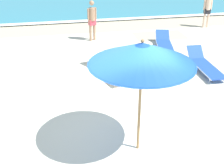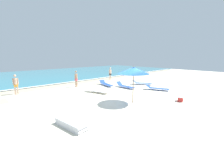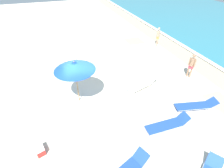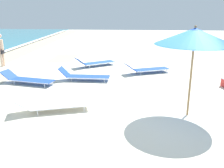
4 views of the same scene
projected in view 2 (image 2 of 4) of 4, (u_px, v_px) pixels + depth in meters
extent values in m
cube|color=beige|center=(122.00, 103.00, 10.87)|extent=(60.00, 60.00, 0.16)
cube|color=#B3A68B|center=(63.00, 85.00, 17.47)|extent=(57.00, 2.20, 0.00)
cube|color=#B3A68B|center=(99.00, 83.00, 18.46)|extent=(2.36, 1.41, 0.00)
cube|color=#B3A68B|center=(137.00, 80.00, 20.74)|extent=(2.84, 1.48, 0.00)
cube|color=teal|center=(34.00, 76.00, 25.13)|extent=(60.00, 19.85, 0.06)
cube|color=white|center=(60.00, 83.00, 18.10)|extent=(56.00, 0.44, 0.01)
cylinder|color=#9E7547|center=(133.00, 87.00, 10.54)|extent=(0.06, 0.06, 2.33)
cone|color=blue|center=(134.00, 71.00, 10.32)|extent=(2.19, 2.19, 0.45)
cylinder|color=#163D95|center=(133.00, 74.00, 10.36)|extent=(2.12, 2.12, 0.01)
sphere|color=#9E7547|center=(134.00, 67.00, 10.27)|extent=(0.07, 0.07, 0.07)
cube|color=white|center=(71.00, 126.00, 7.12)|extent=(0.82, 1.86, 0.03)
cube|color=silver|center=(71.00, 126.00, 7.13)|extent=(0.84, 1.90, 0.04)
cube|color=white|center=(71.00, 124.00, 7.08)|extent=(0.82, 1.86, 0.03)
cube|color=silver|center=(71.00, 125.00, 7.09)|extent=(0.84, 1.90, 0.04)
cube|color=white|center=(71.00, 122.00, 7.11)|extent=(0.82, 1.86, 0.03)
cube|color=silver|center=(71.00, 123.00, 7.11)|extent=(0.84, 1.90, 0.04)
cube|color=white|center=(71.00, 121.00, 7.06)|extent=(0.82, 1.86, 0.03)
cube|color=silver|center=(71.00, 121.00, 7.06)|extent=(0.84, 1.90, 0.04)
cube|color=blue|center=(144.00, 83.00, 17.51)|extent=(1.50, 1.82, 0.03)
cylinder|color=silver|center=(144.00, 84.00, 17.22)|extent=(1.02, 1.50, 0.03)
cylinder|color=silver|center=(144.00, 83.00, 17.79)|extent=(1.02, 1.50, 0.03)
cube|color=blue|center=(134.00, 81.00, 17.70)|extent=(0.73, 0.69, 0.37)
cylinder|color=silver|center=(150.00, 85.00, 17.13)|extent=(0.03, 0.03, 0.16)
cylinder|color=silver|center=(150.00, 84.00, 17.62)|extent=(0.03, 0.03, 0.16)
cylinder|color=silver|center=(138.00, 84.00, 17.42)|extent=(0.03, 0.03, 0.16)
cylinder|color=silver|center=(138.00, 83.00, 17.91)|extent=(0.03, 0.03, 0.16)
cube|color=blue|center=(160.00, 89.00, 14.61)|extent=(1.21, 1.86, 0.03)
cylinder|color=silver|center=(159.00, 89.00, 14.35)|extent=(0.68, 1.65, 0.03)
cylinder|color=silver|center=(160.00, 88.00, 14.88)|extent=(0.68, 1.65, 0.03)
cube|color=blue|center=(148.00, 86.00, 15.04)|extent=(0.71, 0.64, 0.35)
cylinder|color=silver|center=(167.00, 91.00, 14.12)|extent=(0.03, 0.03, 0.16)
cylinder|color=silver|center=(167.00, 90.00, 14.58)|extent=(0.03, 0.03, 0.16)
cylinder|color=silver|center=(152.00, 89.00, 14.68)|extent=(0.03, 0.03, 0.16)
cylinder|color=silver|center=(153.00, 88.00, 15.14)|extent=(0.03, 0.03, 0.16)
cube|color=blue|center=(127.00, 87.00, 15.57)|extent=(0.62, 1.82, 0.03)
cylinder|color=silver|center=(125.00, 87.00, 15.37)|extent=(0.05, 1.81, 0.03)
cylinder|color=silver|center=(129.00, 86.00, 15.77)|extent=(0.05, 1.81, 0.03)
cube|color=blue|center=(119.00, 83.00, 16.33)|extent=(0.58, 0.42, 0.41)
cylinder|color=silver|center=(130.00, 89.00, 14.91)|extent=(0.03, 0.03, 0.16)
cylinder|color=silver|center=(134.00, 88.00, 15.25)|extent=(0.03, 0.03, 0.16)
cylinder|color=silver|center=(120.00, 87.00, 15.93)|extent=(0.03, 0.03, 0.16)
cylinder|color=silver|center=(124.00, 86.00, 16.27)|extent=(0.03, 0.03, 0.16)
cube|color=white|center=(100.00, 91.00, 13.54)|extent=(1.10, 1.89, 0.03)
cylinder|color=silver|center=(98.00, 92.00, 13.28)|extent=(0.55, 1.72, 0.03)
cylinder|color=silver|center=(101.00, 91.00, 13.80)|extent=(0.55, 1.72, 0.03)
cube|color=white|center=(90.00, 88.00, 14.05)|extent=(0.69, 0.61, 0.34)
cylinder|color=silver|center=(105.00, 94.00, 13.00)|extent=(0.03, 0.03, 0.16)
cylinder|color=silver|center=(108.00, 93.00, 13.44)|extent=(0.03, 0.03, 0.16)
cylinder|color=silver|center=(92.00, 92.00, 13.68)|extent=(0.03, 0.03, 0.16)
cylinder|color=silver|center=(95.00, 91.00, 14.11)|extent=(0.03, 0.03, 0.16)
cube|color=blue|center=(107.00, 85.00, 16.69)|extent=(0.98, 1.93, 0.03)
cylinder|color=silver|center=(105.00, 85.00, 16.54)|extent=(0.43, 1.81, 0.03)
cylinder|color=silver|center=(109.00, 84.00, 16.85)|extent=(0.43, 1.81, 0.03)
cube|color=blue|center=(102.00, 82.00, 17.63)|extent=(0.66, 0.58, 0.35)
cylinder|color=silver|center=(108.00, 87.00, 15.98)|extent=(0.03, 0.03, 0.16)
cylinder|color=silver|center=(112.00, 86.00, 16.24)|extent=(0.03, 0.03, 0.16)
cylinder|color=silver|center=(102.00, 85.00, 17.19)|extent=(0.03, 0.03, 0.16)
cylinder|color=silver|center=(106.00, 84.00, 17.45)|extent=(0.03, 0.03, 0.16)
cylinder|color=tan|center=(18.00, 89.00, 13.00)|extent=(0.11, 0.11, 0.90)
cylinder|color=tan|center=(15.00, 90.00, 12.94)|extent=(0.11, 0.11, 0.90)
cube|color=gold|center=(16.00, 85.00, 12.90)|extent=(0.35, 0.30, 0.24)
cylinder|color=tan|center=(15.00, 81.00, 12.84)|extent=(0.27, 0.27, 0.55)
cylinder|color=tan|center=(18.00, 81.00, 12.89)|extent=(0.08, 0.08, 0.55)
cylinder|color=tan|center=(13.00, 81.00, 12.79)|extent=(0.08, 0.08, 0.55)
sphere|color=tan|center=(15.00, 76.00, 12.75)|extent=(0.21, 0.21, 0.21)
cylinder|color=beige|center=(111.00, 77.00, 20.86)|extent=(0.11, 0.11, 0.90)
cylinder|color=beige|center=(110.00, 77.00, 20.72)|extent=(0.11, 0.11, 0.90)
cube|color=black|center=(110.00, 74.00, 20.72)|extent=(0.30, 0.18, 0.24)
cylinder|color=beige|center=(110.00, 72.00, 20.65)|extent=(0.27, 0.27, 0.55)
cylinder|color=beige|center=(111.00, 72.00, 20.78)|extent=(0.08, 0.08, 0.55)
cylinder|color=beige|center=(109.00, 72.00, 20.53)|extent=(0.08, 0.08, 0.55)
sphere|color=beige|center=(110.00, 68.00, 20.56)|extent=(0.21, 0.21, 0.21)
cylinder|color=#A37A5B|center=(76.00, 83.00, 16.10)|extent=(0.11, 0.11, 0.90)
cylinder|color=#A37A5B|center=(77.00, 83.00, 16.28)|extent=(0.11, 0.11, 0.90)
cube|color=#D13D4C|center=(76.00, 79.00, 16.12)|extent=(0.35, 0.29, 0.24)
cylinder|color=#A37A5B|center=(76.00, 76.00, 16.05)|extent=(0.27, 0.27, 0.55)
cylinder|color=#A37A5B|center=(75.00, 76.00, 15.88)|extent=(0.08, 0.08, 0.55)
cylinder|color=#A37A5B|center=(77.00, 76.00, 16.22)|extent=(0.08, 0.08, 0.55)
sphere|color=#A37A5B|center=(76.00, 72.00, 15.96)|extent=(0.21, 0.21, 0.21)
cube|color=red|center=(181.00, 99.00, 11.10)|extent=(0.56, 0.46, 0.32)
cube|color=white|center=(181.00, 97.00, 11.06)|extent=(0.58, 0.48, 0.05)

